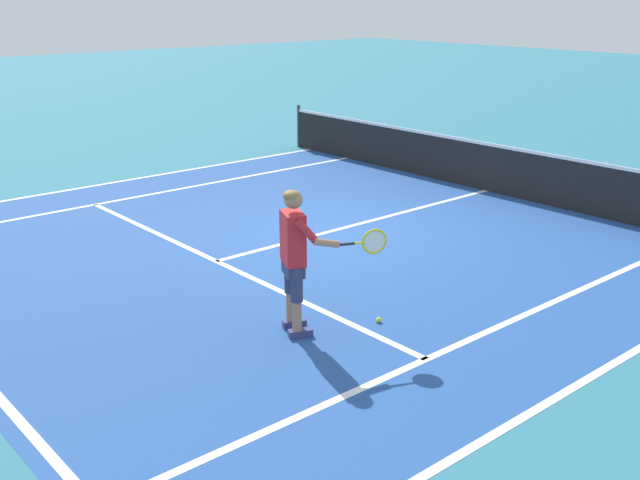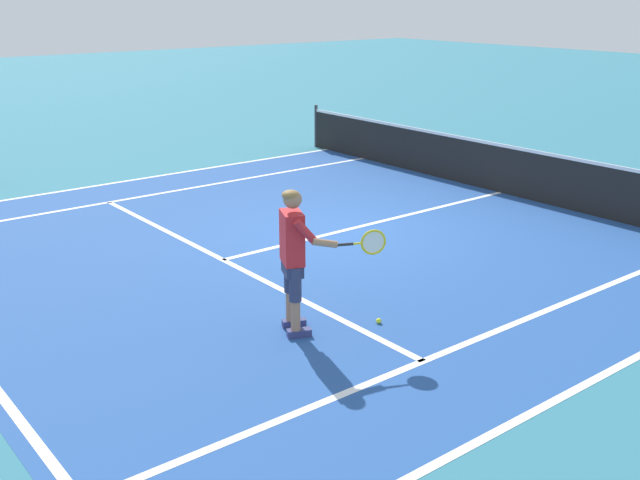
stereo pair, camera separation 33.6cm
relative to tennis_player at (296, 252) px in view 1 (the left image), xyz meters
The scene contains 11 objects.
ground_plane 3.98m from the tennis_player, 133.71° to the left, with size 80.00×80.00×0.00m, color teal.
court_inner_surface 3.44m from the tennis_player, 143.99° to the left, with size 10.98×10.59×0.00m, color #234C93.
line_service 2.91m from the tennis_player, 166.67° to the left, with size 8.23×0.10×0.01m, color white.
line_centre_service 4.77m from the tennis_player, 124.82° to the left, with size 0.10×6.40×0.01m, color white.
line_singles_left 7.12m from the tennis_player, 164.06° to the left, with size 0.10×10.19×0.01m, color white.
line_singles_right 2.61m from the tennis_player, 53.17° to the left, with size 0.10×10.19×0.01m, color white.
line_doubles_left 8.44m from the tennis_player, 166.64° to the left, with size 0.10×10.19×0.01m, color white.
line_doubles_right 3.56m from the tennis_player, 34.43° to the left, with size 0.10×10.19×0.01m, color white.
tennis_net 7.54m from the tennis_player, 110.75° to the left, with size 11.96×0.08×1.07m.
tennis_player is the anchor object (origin of this frame).
tennis_ball_near_feet 1.40m from the tennis_player, 64.99° to the left, with size 0.07×0.07×0.07m, color #CCE02D.
Camera 1 is at (8.92, -7.79, 3.78)m, focal length 42.22 mm.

